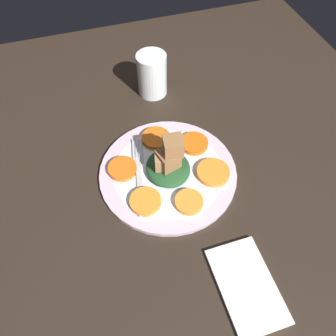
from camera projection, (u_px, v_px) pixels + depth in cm
name	position (u px, v px, depth cm)	size (l,w,h in cm)	color
table_slab	(168.00, 176.00, 70.59)	(120.00, 120.00, 2.00)	black
plate	(168.00, 172.00, 69.36)	(28.97, 28.97, 1.05)	silver
carrot_slice_0	(154.00, 139.00, 73.40)	(6.36, 6.36, 1.12)	orange
carrot_slice_1	(122.00, 169.00, 68.52)	(6.06, 6.06, 1.12)	orange
carrot_slice_2	(145.00, 201.00, 63.90)	(6.23, 6.23, 1.12)	orange
carrot_slice_3	(189.00, 202.00, 63.82)	(5.60, 5.60, 1.12)	orange
carrot_slice_4	(213.00, 172.00, 67.96)	(6.88, 6.88, 1.12)	orange
carrot_slice_5	(194.00, 143.00, 72.58)	(6.18, 6.18, 1.12)	#D45E12
center_pile	(169.00, 161.00, 66.19)	(10.14, 9.13, 9.62)	#1E4723
fork	(139.00, 173.00, 68.37)	(19.43, 5.61, 0.40)	#B2B2B7
water_glass	(152.00, 75.00, 80.71)	(7.32, 7.32, 10.84)	silver
napkin	(247.00, 286.00, 55.65)	(15.61, 9.37, 0.80)	silver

